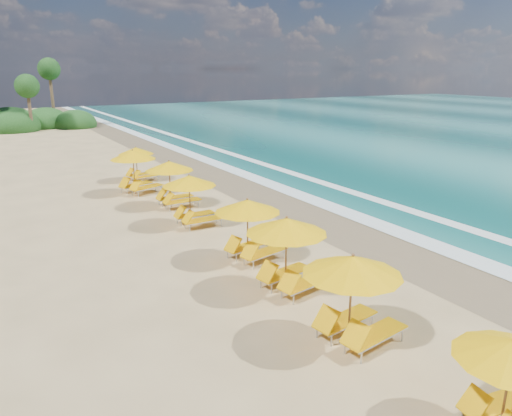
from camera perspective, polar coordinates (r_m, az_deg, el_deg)
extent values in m
plane|color=tan|center=(20.72, 0.00, -3.19)|extent=(160.00, 160.00, 0.00)
cube|color=#7A6749|center=(22.89, 8.69, -1.49)|extent=(4.00, 160.00, 0.01)
cube|color=white|center=(23.82, 11.52, -0.87)|extent=(1.20, 160.00, 0.01)
cube|color=white|center=(25.85, 16.52, 0.10)|extent=(0.80, 160.00, 0.01)
cylinder|color=olive|center=(10.76, 27.29, -18.43)|extent=(0.05, 0.05, 2.08)
cylinder|color=olive|center=(12.56, 10.99, -10.82)|extent=(0.06, 0.06, 2.41)
cone|color=#FEBC05|center=(12.15, 11.24, -6.60)|extent=(2.81, 2.81, 0.48)
sphere|color=olive|center=(12.05, 11.31, -5.41)|extent=(0.09, 0.09, 0.09)
cylinder|color=olive|center=(15.14, 3.53, -5.72)|extent=(0.06, 0.06, 2.43)
cone|color=#FEBC05|center=(14.80, 3.60, -2.08)|extent=(2.90, 2.90, 0.49)
sphere|color=olive|center=(14.71, 3.61, -1.07)|extent=(0.09, 0.09, 0.09)
cylinder|color=olive|center=(17.59, -1.00, -2.76)|extent=(0.06, 0.06, 2.31)
cone|color=#FEBC05|center=(17.31, -1.02, 0.25)|extent=(2.82, 2.82, 0.46)
sphere|color=olive|center=(17.24, -1.02, 1.07)|extent=(0.08, 0.08, 0.08)
cylinder|color=olive|center=(21.72, -7.75, 0.75)|extent=(0.06, 0.06, 2.30)
cone|color=#FEBC05|center=(21.49, -7.85, 3.21)|extent=(2.41, 2.41, 0.46)
sphere|color=olive|center=(21.43, -7.87, 3.88)|extent=(0.08, 0.08, 0.08)
cylinder|color=olive|center=(24.92, -10.04, 2.68)|extent=(0.06, 0.06, 2.35)
cone|color=#FEBC05|center=(24.72, -10.15, 4.88)|extent=(2.49, 2.49, 0.47)
sphere|color=olive|center=(24.67, -10.18, 5.48)|extent=(0.08, 0.08, 0.08)
cylinder|color=olive|center=(28.05, -14.10, 4.02)|extent=(0.06, 0.06, 2.44)
cone|color=#FEBC05|center=(27.87, -14.24, 6.06)|extent=(3.23, 3.23, 0.49)
sphere|color=olive|center=(27.82, -14.28, 6.61)|extent=(0.09, 0.09, 0.09)
cylinder|color=olive|center=(31.32, -13.80, 4.95)|extent=(0.05, 0.05, 2.11)
cone|color=#FEBC05|center=(31.17, -13.91, 6.53)|extent=(2.52, 2.52, 0.42)
sphere|color=olive|center=(31.14, -13.94, 6.96)|extent=(0.08, 0.08, 0.08)
ellipsoid|color=#163D14|center=(62.35, -26.80, 8.62)|extent=(6.40, 6.40, 4.16)
ellipsoid|color=#163D14|center=(64.70, -23.37, 9.16)|extent=(5.60, 5.60, 3.64)
ellipsoid|color=#163D14|center=(63.18, -20.41, 9.27)|extent=(5.00, 5.00, 3.25)
cylinder|color=brown|center=(60.36, -24.97, 10.45)|extent=(0.36, 0.36, 5.00)
sphere|color=#163D14|center=(60.23, -25.26, 12.81)|extent=(2.60, 2.60, 2.60)
cylinder|color=brown|center=(64.62, -22.76, 11.77)|extent=(0.36, 0.36, 6.80)
sphere|color=#163D14|center=(64.53, -23.10, 14.77)|extent=(2.60, 2.60, 2.60)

